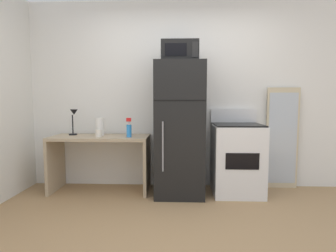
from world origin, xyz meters
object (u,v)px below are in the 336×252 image
(refrigerator, at_px, (180,129))
(paper_towel_roll, at_px, (100,127))
(microwave, at_px, (180,52))
(leaning_mirror, at_px, (282,138))
(spray_bottle, at_px, (129,130))
(oven_range, at_px, (237,158))
(coffee_mug, at_px, (99,133))
(desk_lamp, at_px, (74,118))
(desk, at_px, (101,152))

(refrigerator, bearing_deg, paper_towel_roll, 174.16)
(microwave, xyz_separation_m, leaning_mirror, (1.43, 0.31, -1.13))
(spray_bottle, bearing_deg, oven_range, 2.97)
(spray_bottle, xyz_separation_m, leaning_mirror, (2.08, 0.33, -0.15))
(coffee_mug, bearing_deg, microwave, 1.11)
(spray_bottle, height_order, leaning_mirror, leaning_mirror)
(desk_lamp, height_order, oven_range, desk_lamp)
(spray_bottle, distance_m, oven_range, 1.46)
(paper_towel_roll, xyz_separation_m, refrigerator, (1.08, -0.11, -0.02))
(refrigerator, distance_m, microwave, 0.98)
(desk, bearing_deg, spray_bottle, -13.57)
(spray_bottle, bearing_deg, desk, 166.43)
(coffee_mug, bearing_deg, refrigerator, 2.26)
(desk_lamp, bearing_deg, oven_range, -2.70)
(desk, relative_size, paper_towel_roll, 5.38)
(desk_lamp, bearing_deg, paper_towel_roll, -3.99)
(paper_towel_roll, height_order, leaning_mirror, leaning_mirror)
(paper_towel_roll, relative_size, leaning_mirror, 0.17)
(desk, xyz_separation_m, paper_towel_roll, (-0.02, 0.05, 0.34))
(desk, distance_m, refrigerator, 1.11)
(desk, height_order, microwave, microwave)
(desk, xyz_separation_m, microwave, (1.06, -0.08, 1.29))
(microwave, bearing_deg, desk_lamp, 173.80)
(spray_bottle, bearing_deg, leaning_mirror, 8.97)
(desk, distance_m, spray_bottle, 0.52)
(spray_bottle, relative_size, leaning_mirror, 0.18)
(microwave, relative_size, leaning_mirror, 0.33)
(refrigerator, distance_m, oven_range, 0.84)
(coffee_mug, relative_size, microwave, 0.21)
(spray_bottle, bearing_deg, coffee_mug, -179.87)
(oven_range, bearing_deg, paper_towel_roll, 177.56)
(paper_towel_roll, distance_m, spray_bottle, 0.45)
(desk, height_order, leaning_mirror, leaning_mirror)
(desk_lamp, bearing_deg, refrigerator, -5.37)
(oven_range, bearing_deg, refrigerator, -177.54)
(spray_bottle, relative_size, coffee_mug, 2.62)
(desk, distance_m, coffee_mug, 0.28)
(desk, xyz_separation_m, refrigerator, (1.06, -0.06, 0.32))
(desk_lamp, bearing_deg, coffee_mug, -24.33)
(refrigerator, bearing_deg, leaning_mirror, 11.41)
(spray_bottle, distance_m, coffee_mug, 0.40)
(desk, distance_m, leaning_mirror, 2.50)
(desk, relative_size, refrigerator, 0.76)
(spray_bottle, height_order, coffee_mug, spray_bottle)
(desk_lamp, relative_size, coffee_mug, 3.72)
(paper_towel_roll, xyz_separation_m, leaning_mirror, (2.50, 0.18, -0.17))
(desk_lamp, distance_m, refrigerator, 1.46)
(refrigerator, bearing_deg, oven_range, 2.46)
(desk_lamp, xyz_separation_m, refrigerator, (1.44, -0.14, -0.14))
(coffee_mug, height_order, leaning_mirror, leaning_mirror)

